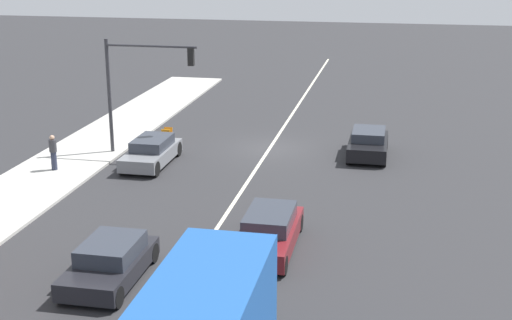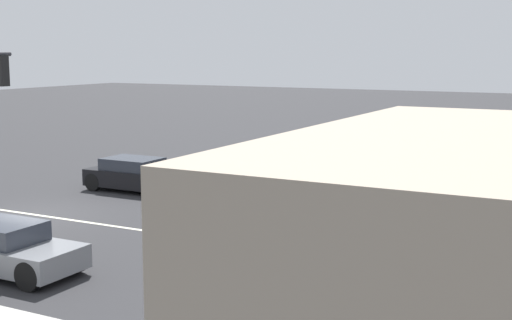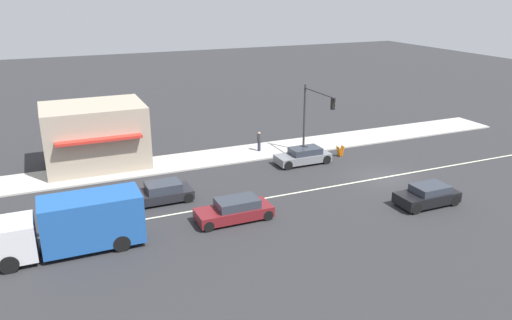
% 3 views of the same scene
% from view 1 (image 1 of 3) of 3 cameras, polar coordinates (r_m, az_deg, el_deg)
% --- Properties ---
extents(lane_marking_center, '(0.16, 60.00, 0.01)m').
position_cam_1_polar(lane_marking_center, '(36.58, 1.11, 0.96)').
color(lane_marking_center, beige).
rests_on(lane_marking_center, ground).
extents(traffic_signal_main, '(4.59, 0.34, 5.60)m').
position_cam_1_polar(traffic_signal_main, '(34.99, -9.57, 6.54)').
color(traffic_signal_main, '#333338').
rests_on(traffic_signal_main, sidewalk_right).
extents(pedestrian, '(0.34, 0.34, 1.64)m').
position_cam_1_polar(pedestrian, '(33.75, -15.92, 0.65)').
color(pedestrian, '#282D42').
rests_on(pedestrian, sidewalk_right).
extents(warning_aframe_sign, '(0.45, 0.53, 0.84)m').
position_cam_1_polar(warning_aframe_sign, '(37.55, -7.12, 1.92)').
color(warning_aframe_sign, orange).
rests_on(warning_aframe_sign, ground).
extents(sedan_maroon, '(1.83, 4.49, 1.32)m').
position_cam_1_polar(sedan_maroon, '(24.48, 1.04, -5.74)').
color(sedan_maroon, maroon).
rests_on(sedan_maroon, ground).
extents(suv_black, '(1.87, 3.98, 1.30)m').
position_cam_1_polar(suv_black, '(35.47, 8.96, 1.31)').
color(suv_black, black).
rests_on(suv_black, ground).
extents(suv_grey, '(1.78, 4.28, 1.28)m').
position_cam_1_polar(suv_grey, '(34.06, -8.36, 0.65)').
color(suv_grey, slate).
rests_on(suv_grey, ground).
extents(sedan_dark, '(1.92, 3.98, 1.27)m').
position_cam_1_polar(sedan_dark, '(22.75, -11.59, -8.01)').
color(sedan_dark, black).
rests_on(sedan_dark, ground).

